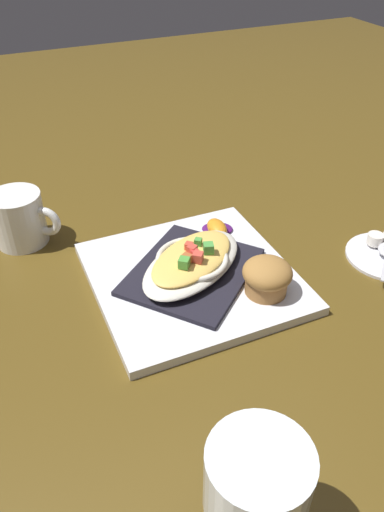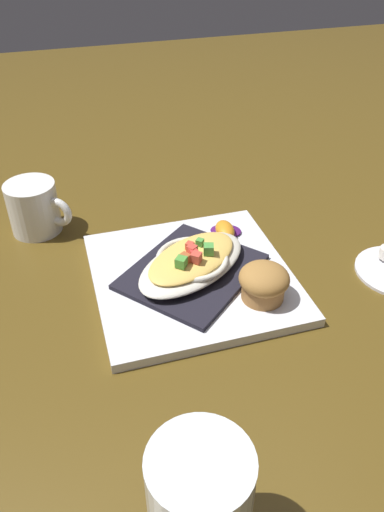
{
  "view_description": "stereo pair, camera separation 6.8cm",
  "coord_description": "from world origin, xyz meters",
  "px_view_note": "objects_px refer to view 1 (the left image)",
  "views": [
    {
      "loc": [
        0.22,
        0.5,
        0.45
      ],
      "look_at": [
        0.0,
        0.0,
        0.04
      ],
      "focal_mm": 35.25,
      "sensor_mm": 36.0,
      "label": 1
    },
    {
      "loc": [
        0.16,
        0.52,
        0.45
      ],
      "look_at": [
        0.0,
        0.0,
        0.04
      ],
      "focal_mm": 35.25,
      "sensor_mm": 36.0,
      "label": 2
    }
  ],
  "objects_px": {
    "stemmed_glass": "(257,486)",
    "gratin_dish": "(192,261)",
    "creamer_cup_2": "(375,239)",
    "orange_garnish": "(217,228)",
    "muffin": "(267,276)",
    "square_plate": "(192,277)",
    "coffee_mug": "(20,221)"
  },
  "relations": [
    {
      "from": "stemmed_glass",
      "to": "gratin_dish",
      "type": "bearing_deg",
      "value": -105.91
    },
    {
      "from": "gratin_dish",
      "to": "creamer_cup_2",
      "type": "bearing_deg",
      "value": 171.9
    },
    {
      "from": "stemmed_glass",
      "to": "orange_garnish",
      "type": "bearing_deg",
      "value": -112.67
    },
    {
      "from": "muffin",
      "to": "creamer_cup_2",
      "type": "distance_m",
      "value": 0.22
    },
    {
      "from": "muffin",
      "to": "orange_garnish",
      "type": "distance_m",
      "value": 0.15
    },
    {
      "from": "square_plate",
      "to": "creamer_cup_2",
      "type": "distance_m",
      "value": 0.29
    },
    {
      "from": "coffee_mug",
      "to": "creamer_cup_2",
      "type": "xyz_separation_m",
      "value": [
        -0.49,
        0.24,
        -0.02
      ]
    },
    {
      "from": "stemmed_glass",
      "to": "creamer_cup_2",
      "type": "bearing_deg",
      "value": -142.36
    },
    {
      "from": "stemmed_glass",
      "to": "creamer_cup_2",
      "type": "distance_m",
      "value": 0.49
    },
    {
      "from": "square_plate",
      "to": "gratin_dish",
      "type": "relative_size",
      "value": 1.32
    },
    {
      "from": "muffin",
      "to": "coffee_mug",
      "type": "bearing_deg",
      "value": -44.84
    },
    {
      "from": "muffin",
      "to": "coffee_mug",
      "type": "distance_m",
      "value": 0.38
    },
    {
      "from": "square_plate",
      "to": "stemmed_glass",
      "type": "relative_size",
      "value": 2.17
    },
    {
      "from": "orange_garnish",
      "to": "square_plate",
      "type": "bearing_deg",
      "value": 44.88
    },
    {
      "from": "coffee_mug",
      "to": "stemmed_glass",
      "type": "relative_size",
      "value": 0.79
    },
    {
      "from": "square_plate",
      "to": "orange_garnish",
      "type": "relative_size",
      "value": 4.53
    },
    {
      "from": "muffin",
      "to": "stemmed_glass",
      "type": "height_order",
      "value": "stemmed_glass"
    },
    {
      "from": "square_plate",
      "to": "creamer_cup_2",
      "type": "bearing_deg",
      "value": 171.86
    },
    {
      "from": "square_plate",
      "to": "coffee_mug",
      "type": "xyz_separation_m",
      "value": [
        0.2,
        -0.2,
        0.03
      ]
    },
    {
      "from": "gratin_dish",
      "to": "stemmed_glass",
      "type": "relative_size",
      "value": 1.64
    },
    {
      "from": "gratin_dish",
      "to": "orange_garnish",
      "type": "relative_size",
      "value": 3.43
    },
    {
      "from": "muffin",
      "to": "creamer_cup_2",
      "type": "height_order",
      "value": "muffin"
    },
    {
      "from": "gratin_dish",
      "to": "coffee_mug",
      "type": "distance_m",
      "value": 0.28
    },
    {
      "from": "stemmed_glass",
      "to": "coffee_mug",
      "type": "bearing_deg",
      "value": -78.99
    },
    {
      "from": "stemmed_glass",
      "to": "square_plate",
      "type": "bearing_deg",
      "value": -105.91
    },
    {
      "from": "creamer_cup_2",
      "to": "stemmed_glass",
      "type": "bearing_deg",
      "value": 37.64
    },
    {
      "from": "square_plate",
      "to": "orange_garnish",
      "type": "xyz_separation_m",
      "value": [
        -0.08,
        -0.08,
        0.02
      ]
    },
    {
      "from": "muffin",
      "to": "creamer_cup_2",
      "type": "bearing_deg",
      "value": -170.93
    },
    {
      "from": "orange_garnish",
      "to": "stemmed_glass",
      "type": "relative_size",
      "value": 0.48
    },
    {
      "from": "coffee_mug",
      "to": "creamer_cup_2",
      "type": "bearing_deg",
      "value": 153.94
    },
    {
      "from": "gratin_dish",
      "to": "orange_garnish",
      "type": "xyz_separation_m",
      "value": [
        -0.08,
        -0.08,
        -0.01
      ]
    },
    {
      "from": "coffee_mug",
      "to": "stemmed_glass",
      "type": "xyz_separation_m",
      "value": [
        -0.1,
        0.53,
        0.05
      ]
    }
  ]
}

